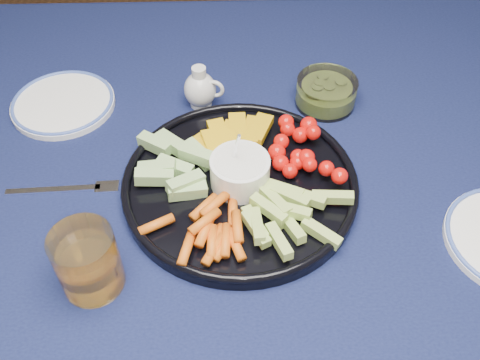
{
  "coord_description": "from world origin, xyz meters",
  "views": [
    {
      "loc": [
        -0.1,
        -0.6,
        1.38
      ],
      "look_at": [
        -0.08,
        -0.05,
        0.77
      ],
      "focal_mm": 40.0,
      "sensor_mm": 36.0,
      "label": 1
    }
  ],
  "objects_px": {
    "pickle_bowl": "(326,93)",
    "dining_table": "(285,201)",
    "juice_tumbler": "(89,264)",
    "side_plate_extra": "(63,103)",
    "creamer_pitcher": "(201,89)",
    "crudite_platter": "(238,180)"
  },
  "relations": [
    {
      "from": "pickle_bowl",
      "to": "dining_table",
      "type": "bearing_deg",
      "value": -117.24
    },
    {
      "from": "juice_tumbler",
      "to": "side_plate_extra",
      "type": "relative_size",
      "value": 0.53
    },
    {
      "from": "dining_table",
      "to": "creamer_pitcher",
      "type": "xyz_separation_m",
      "value": [
        -0.14,
        0.16,
        0.12
      ]
    },
    {
      "from": "creamer_pitcher",
      "to": "side_plate_extra",
      "type": "relative_size",
      "value": 0.43
    },
    {
      "from": "juice_tumbler",
      "to": "side_plate_extra",
      "type": "height_order",
      "value": "juice_tumbler"
    },
    {
      "from": "creamer_pitcher",
      "to": "juice_tumbler",
      "type": "distance_m",
      "value": 0.4
    },
    {
      "from": "pickle_bowl",
      "to": "side_plate_extra",
      "type": "height_order",
      "value": "pickle_bowl"
    },
    {
      "from": "crudite_platter",
      "to": "juice_tumbler",
      "type": "bearing_deg",
      "value": -141.13
    },
    {
      "from": "dining_table",
      "to": "crudite_platter",
      "type": "relative_size",
      "value": 4.55
    },
    {
      "from": "pickle_bowl",
      "to": "juice_tumbler",
      "type": "bearing_deg",
      "value": -134.78
    },
    {
      "from": "dining_table",
      "to": "crudite_platter",
      "type": "height_order",
      "value": "crudite_platter"
    },
    {
      "from": "juice_tumbler",
      "to": "dining_table",
      "type": "bearing_deg",
      "value": 36.34
    },
    {
      "from": "creamer_pitcher",
      "to": "juice_tumbler",
      "type": "height_order",
      "value": "juice_tumbler"
    },
    {
      "from": "dining_table",
      "to": "side_plate_extra",
      "type": "height_order",
      "value": "side_plate_extra"
    },
    {
      "from": "pickle_bowl",
      "to": "side_plate_extra",
      "type": "xyz_separation_m",
      "value": [
        -0.48,
        0.01,
        -0.02
      ]
    },
    {
      "from": "pickle_bowl",
      "to": "juice_tumbler",
      "type": "xyz_separation_m",
      "value": [
        -0.36,
        -0.37,
        0.02
      ]
    },
    {
      "from": "dining_table",
      "to": "crudite_platter",
      "type": "distance_m",
      "value": 0.14
    },
    {
      "from": "pickle_bowl",
      "to": "side_plate_extra",
      "type": "relative_size",
      "value": 0.59
    },
    {
      "from": "crudite_platter",
      "to": "side_plate_extra",
      "type": "distance_m",
      "value": 0.38
    },
    {
      "from": "pickle_bowl",
      "to": "creamer_pitcher",
      "type": "bearing_deg",
      "value": 178.98
    },
    {
      "from": "juice_tumbler",
      "to": "crudite_platter",
      "type": "bearing_deg",
      "value": 38.87
    },
    {
      "from": "creamer_pitcher",
      "to": "juice_tumbler",
      "type": "xyz_separation_m",
      "value": [
        -0.14,
        -0.37,
        0.01
      ]
    }
  ]
}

